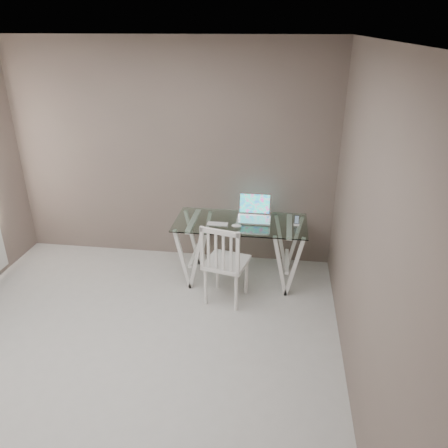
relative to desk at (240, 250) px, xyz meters
name	(u,v)px	position (x,y,z in m)	size (l,w,h in m)	color
room	(84,188)	(-0.98, -1.69, 1.33)	(4.50, 4.52, 2.71)	#B2B0AA
desk	(240,250)	(0.00, 0.00, 0.00)	(1.50, 0.70, 0.75)	silver
chair	(224,261)	(-0.12, -0.51, 0.14)	(0.51, 0.51, 0.94)	white
laptop	(254,213)	(0.14, 0.14, 0.43)	(0.38, 0.33, 0.27)	silver
keyboard	(217,224)	(-0.25, -0.09, 0.37)	(0.25, 0.11, 0.01)	silver
mouse	(237,226)	(-0.03, -0.14, 0.38)	(0.11, 0.07, 0.04)	silver
phone_dock	(297,222)	(0.63, 0.01, 0.39)	(0.06, 0.06, 0.11)	white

